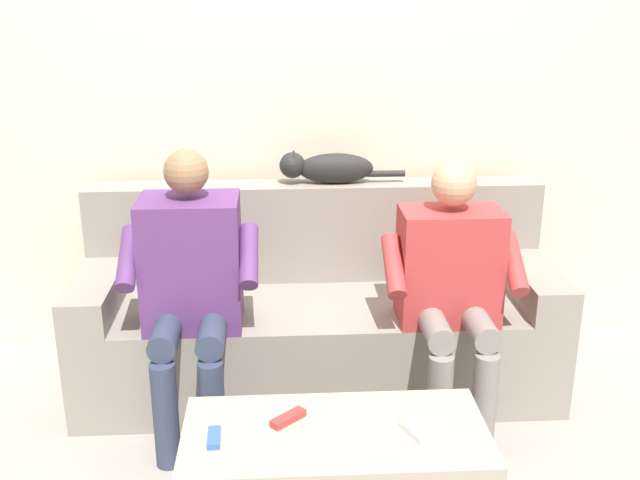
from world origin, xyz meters
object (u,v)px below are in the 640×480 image
(couch, at_px, (318,317))
(person_right_seated, at_px, (191,277))
(remote_red, at_px, (288,418))
(person_left_seated, at_px, (452,280))
(cat_on_backrest, at_px, (326,168))
(remote_white, at_px, (414,432))
(remote_blue, at_px, (214,438))

(couch, relative_size, person_right_seated, 1.81)
(person_right_seated, height_order, remote_red, person_right_seated)
(person_left_seated, distance_m, cat_on_backrest, 0.83)
(remote_white, height_order, remote_blue, remote_white)
(person_left_seated, height_order, remote_blue, person_left_seated)
(couch, xyz_separation_m, remote_red, (0.15, 0.99, 0.10))
(remote_white, xyz_separation_m, remote_red, (0.41, -0.10, 0.00))
(remote_red, bearing_deg, remote_blue, -19.94)
(couch, xyz_separation_m, person_right_seated, (0.53, 0.33, 0.35))
(person_right_seated, height_order, remote_blue, person_right_seated)
(person_right_seated, height_order, cat_on_backrest, person_right_seated)
(person_right_seated, relative_size, remote_white, 9.44)
(person_right_seated, height_order, remote_white, person_right_seated)
(person_right_seated, xyz_separation_m, cat_on_backrest, (-0.59, -0.56, 0.31))
(cat_on_backrest, relative_size, remote_red, 4.44)
(couch, distance_m, cat_on_backrest, 0.70)
(remote_white, distance_m, remote_red, 0.42)
(person_left_seated, xyz_separation_m, remote_white, (0.28, 0.74, -0.22))
(person_left_seated, bearing_deg, remote_red, 42.79)
(person_right_seated, distance_m, remote_white, 1.12)
(person_left_seated, distance_m, person_right_seated, 1.07)
(person_left_seated, relative_size, remote_blue, 10.26)
(remote_blue, relative_size, remote_red, 0.83)
(remote_white, bearing_deg, remote_red, -126.37)
(person_left_seated, bearing_deg, person_right_seated, -1.42)
(couch, relative_size, remote_white, 17.07)
(remote_red, bearing_deg, remote_white, 124.33)
(remote_white, bearing_deg, couch, 170.79)
(couch, height_order, person_left_seated, person_left_seated)
(person_right_seated, bearing_deg, cat_on_backrest, -136.56)
(couch, height_order, remote_red, couch)
(cat_on_backrest, distance_m, remote_red, 1.36)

